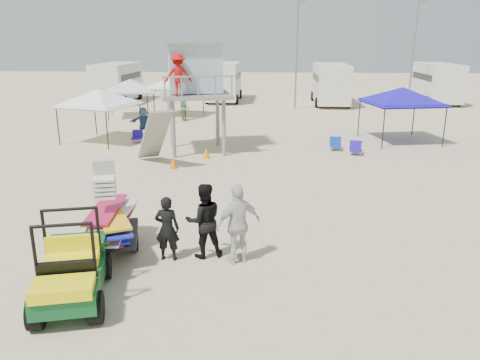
# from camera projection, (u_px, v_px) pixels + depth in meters

# --- Properties ---
(ground) EXTENTS (140.00, 140.00, 0.00)m
(ground) POSITION_uv_depth(u_px,v_px,m) (209.00, 270.00, 10.79)
(ground) COLOR beige
(ground) RESTS_ON ground
(utility_cart) EXTENTS (1.76, 2.63, 1.83)m
(utility_cart) POSITION_uv_depth(u_px,v_px,m) (69.00, 263.00, 9.28)
(utility_cart) COLOR #0B4820
(utility_cart) RESTS_ON ground
(surf_trailer) EXTENTS (1.71, 2.49, 2.16)m
(surf_trailer) POSITION_uv_depth(u_px,v_px,m) (109.00, 219.00, 11.50)
(surf_trailer) COLOR black
(surf_trailer) RESTS_ON ground
(man_left) EXTENTS (0.59, 0.39, 1.60)m
(man_left) POSITION_uv_depth(u_px,v_px,m) (167.00, 228.00, 11.13)
(man_left) COLOR black
(man_left) RESTS_ON ground
(man_mid) EXTENTS (1.09, 0.96, 1.86)m
(man_mid) POSITION_uv_depth(u_px,v_px,m) (204.00, 221.00, 11.27)
(man_mid) COLOR black
(man_mid) RESTS_ON ground
(man_right) EXTENTS (1.21, 1.01, 1.94)m
(man_right) POSITION_uv_depth(u_px,v_px,m) (238.00, 224.00, 10.96)
(man_right) COLOR silver
(man_right) RESTS_ON ground
(lifeguard_tower) EXTENTS (3.76, 3.76, 4.96)m
(lifeguard_tower) POSITION_uv_depth(u_px,v_px,m) (194.00, 72.00, 21.52)
(lifeguard_tower) COLOR gray
(lifeguard_tower) RESTS_ON ground
(canopy_blue) EXTENTS (3.95, 3.95, 3.22)m
(canopy_blue) POSITION_uv_depth(u_px,v_px,m) (403.00, 90.00, 23.91)
(canopy_blue) COLOR black
(canopy_blue) RESTS_ON ground
(canopy_white_a) EXTENTS (3.89, 3.89, 3.13)m
(canopy_white_a) POSITION_uv_depth(u_px,v_px,m) (98.00, 92.00, 23.86)
(canopy_white_a) COLOR black
(canopy_white_a) RESTS_ON ground
(canopy_white_b) EXTENTS (3.88, 3.88, 2.98)m
(canopy_white_b) POSITION_uv_depth(u_px,v_px,m) (130.00, 81.00, 31.89)
(canopy_white_b) COLOR black
(canopy_white_b) RESTS_ON ground
(canopy_white_c) EXTENTS (3.75, 3.75, 3.18)m
(canopy_white_c) POSITION_uv_depth(u_px,v_px,m) (175.00, 78.00, 32.27)
(canopy_white_c) COLOR black
(canopy_white_c) RESTS_ON ground
(umbrella_a) EXTENTS (2.20, 2.23, 1.73)m
(umbrella_a) POSITION_uv_depth(u_px,v_px,m) (174.00, 108.00, 30.33)
(umbrella_a) COLOR red
(umbrella_a) RESTS_ON ground
(umbrella_b) EXTENTS (2.02, 2.05, 1.62)m
(umbrella_b) POSITION_uv_depth(u_px,v_px,m) (175.00, 110.00, 29.88)
(umbrella_b) COLOR yellow
(umbrella_b) RESTS_ON ground
(cone_near) EXTENTS (0.34, 0.34, 0.50)m
(cone_near) POSITION_uv_depth(u_px,v_px,m) (206.00, 153.00, 20.97)
(cone_near) COLOR orange
(cone_near) RESTS_ON ground
(cone_far) EXTENTS (0.34, 0.34, 0.50)m
(cone_far) POSITION_uv_depth(u_px,v_px,m) (173.00, 162.00, 19.36)
(cone_far) COLOR orange
(cone_far) RESTS_ON ground
(beach_chair_a) EXTENTS (0.64, 0.69, 0.64)m
(beach_chair_a) POSITION_uv_depth(u_px,v_px,m) (137.00, 136.00, 24.34)
(beach_chair_a) COLOR #200D96
(beach_chair_a) RESTS_ON ground
(beach_chair_b) EXTENTS (0.56, 0.60, 0.64)m
(beach_chair_b) POSITION_uv_depth(u_px,v_px,m) (335.00, 144.00, 22.57)
(beach_chair_b) COLOR #0F37A6
(beach_chair_b) RESTS_ON ground
(beach_chair_c) EXTENTS (0.66, 0.72, 0.64)m
(beach_chair_c) POSITION_uv_depth(u_px,v_px,m) (356.00, 148.00, 21.69)
(beach_chair_c) COLOR #2510B1
(beach_chair_c) RESTS_ON ground
(rv_far_left) EXTENTS (2.64, 6.80, 3.25)m
(rv_far_left) POSITION_uv_depth(u_px,v_px,m) (117.00, 81.00, 39.79)
(rv_far_left) COLOR silver
(rv_far_left) RESTS_ON ground
(rv_mid_left) EXTENTS (2.65, 6.50, 3.25)m
(rv_mid_left) POSITION_uv_depth(u_px,v_px,m) (224.00, 80.00, 40.58)
(rv_mid_left) COLOR silver
(rv_mid_left) RESTS_ON ground
(rv_mid_right) EXTENTS (2.64, 7.00, 3.25)m
(rv_mid_right) POSITION_uv_depth(u_px,v_px,m) (331.00, 82.00, 38.51)
(rv_mid_right) COLOR silver
(rv_mid_right) RESTS_ON ground
(rv_far_right) EXTENTS (2.64, 6.60, 3.25)m
(rv_far_right) POSITION_uv_depth(u_px,v_px,m) (437.00, 81.00, 39.31)
(rv_far_right) COLOR silver
(rv_far_right) RESTS_ON ground
(light_pole_left) EXTENTS (0.14, 0.14, 8.00)m
(light_pole_left) POSITION_uv_depth(u_px,v_px,m) (297.00, 56.00, 35.23)
(light_pole_left) COLOR slate
(light_pole_left) RESTS_ON ground
(light_pole_right) EXTENTS (0.14, 0.14, 8.00)m
(light_pole_right) POSITION_uv_depth(u_px,v_px,m) (413.00, 55.00, 36.03)
(light_pole_right) COLOR slate
(light_pole_right) RESTS_ON ground
(distant_beachgoers) EXTENTS (2.47, 6.55, 1.63)m
(distant_beachgoers) POSITION_uv_depth(u_px,v_px,m) (162.00, 116.00, 27.81)
(distant_beachgoers) COLOR #2F598F
(distant_beachgoers) RESTS_ON ground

